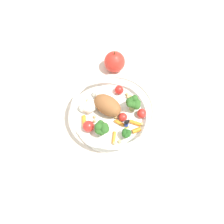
% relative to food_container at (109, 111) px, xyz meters
% --- Properties ---
extents(ground_plane, '(2.40, 2.40, 0.00)m').
position_rel_food_container_xyz_m(ground_plane, '(0.01, 0.01, -0.03)').
color(ground_plane, silver).
extents(food_container, '(0.24, 0.24, 0.07)m').
position_rel_food_container_xyz_m(food_container, '(0.00, 0.00, 0.00)').
color(food_container, white).
rests_on(food_container, ground_plane).
extents(loose_apple, '(0.07, 0.07, 0.08)m').
position_rel_food_container_xyz_m(loose_apple, '(-0.10, 0.15, 0.00)').
color(loose_apple, red).
rests_on(loose_apple, ground_plane).
extents(folded_napkin, '(0.13, 0.15, 0.01)m').
position_rel_food_container_xyz_m(folded_napkin, '(0.21, -0.11, -0.03)').
color(folded_napkin, white).
rests_on(folded_napkin, ground_plane).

